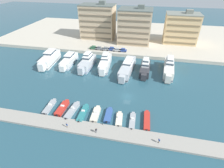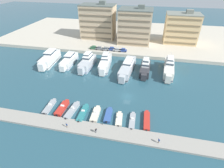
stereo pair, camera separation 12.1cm
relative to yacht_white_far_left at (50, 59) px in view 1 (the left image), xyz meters
name	(u,v)px [view 1 (the left image)]	position (x,y,z in m)	size (l,w,h in m)	color
ground_plane	(127,97)	(40.35, -19.19, -2.42)	(400.00, 400.00, 0.00)	#285160
quay_promenade	(141,36)	(40.35, 49.52, -1.59)	(180.00, 70.00, 1.66)	beige
pier_dock	(118,134)	(40.35, -36.87, -2.12)	(120.00, 4.80, 0.60)	#9E998E
yacht_white_far_left	(50,59)	(0.00, 0.00, 0.00)	(5.88, 18.62, 7.64)	white
yacht_white_left	(69,60)	(9.40, 1.07, -0.49)	(4.82, 17.17, 6.56)	white
yacht_silver_mid_left	(87,62)	(19.08, -0.32, 0.08)	(4.64, 16.51, 8.48)	silver
yacht_white_center_left	(105,63)	(27.24, 1.31, 0.00)	(5.32, 17.95, 8.22)	white
yacht_silver_center	(127,68)	(37.78, -0.81, -0.35)	(5.87, 21.75, 6.74)	silver
yacht_charcoal_center_right	(145,68)	(45.50, 0.12, -0.22)	(4.27, 15.05, 8.00)	#333338
yacht_ivory_mid_right	(169,68)	(55.58, 2.03, 0.13)	(5.34, 19.42, 8.61)	silver
motorboat_grey_far_left	(50,107)	(16.31, -30.46, -1.98)	(2.13, 7.89, 1.27)	#9EA3A8
motorboat_red_left	(62,108)	(20.76, -30.36, -1.87)	(2.21, 7.90, 1.44)	red
motorboat_grey_mid_left	(72,110)	(24.41, -30.82, -1.86)	(2.45, 8.62, 1.67)	#9EA3A8
motorboat_teal_center_left	(83,113)	(28.09, -31.23, -1.93)	(1.97, 8.37, 1.35)	teal
motorboat_cream_center	(96,114)	(32.16, -30.96, -1.86)	(2.42, 7.35, 1.62)	beige
motorboat_blue_center_right	(108,115)	(36.10, -30.44, -1.96)	(2.25, 6.84, 0.93)	#33569E
motorboat_cream_mid_right	(119,119)	(39.63, -31.42, -2.00)	(2.43, 6.42, 1.17)	beige
motorboat_grey_right	(132,121)	(43.59, -31.29, -2.00)	(1.90, 7.35, 1.27)	#9EA3A8
motorboat_red_far_right	(147,121)	(47.76, -30.33, -1.96)	(2.02, 8.51, 0.93)	red
car_green_far_left	(94,47)	(16.56, 18.00, 0.21)	(4.13, 1.97, 1.80)	#2D6642
car_grey_left	(99,48)	(19.78, 17.72, 0.21)	(4.10, 1.92, 1.80)	slate
car_grey_mid_left	(105,49)	(23.37, 17.57, 0.21)	(4.15, 2.02, 1.80)	slate
car_blue_center_left	(112,49)	(26.60, 18.26, 0.21)	(4.11, 1.94, 1.80)	#28428E
car_silver_center	(117,50)	(29.65, 17.59, 0.21)	(4.11, 1.94, 1.80)	#B7BCC1
car_blue_center_right	(123,50)	(32.90, 17.70, 0.21)	(4.17, 2.06, 1.80)	#28428E
apartment_block_far_left	(98,22)	(13.82, 38.12, 9.21)	(20.85, 12.65, 21.83)	#C6AD89
apartment_block_left	(135,26)	(37.01, 34.26, 8.78)	(18.63, 15.38, 20.97)	#C6AD89
apartment_block_mid_left	(181,28)	(63.26, 39.40, 7.59)	(18.68, 12.58, 18.58)	#E0BC84
pedestrian_near_edge	(67,125)	(25.86, -37.86, -0.83)	(0.58, 0.42, 1.67)	#7A6B56
pedestrian_mid_deck	(96,130)	(34.41, -37.98, -0.86)	(0.44, 0.52, 1.62)	#4C515B
pedestrian_far_side	(159,140)	(51.06, -37.90, -0.85)	(0.40, 0.57, 1.64)	#7A6B56
bollard_west	(79,120)	(28.27, -34.72, -1.49)	(0.20, 0.20, 0.61)	#2D2D33
bollard_west_mid	(103,124)	(35.36, -34.72, -1.49)	(0.20, 0.20, 0.61)	#2D2D33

